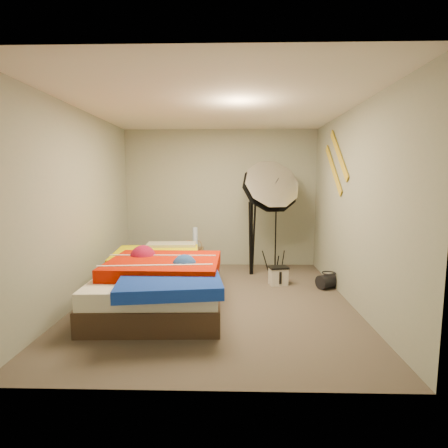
{
  "coord_description": "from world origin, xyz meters",
  "views": [
    {
      "loc": [
        0.23,
        -4.46,
        1.59
      ],
      "look_at": [
        0.1,
        0.6,
        0.95
      ],
      "focal_mm": 28.0,
      "sensor_mm": 36.0,
      "label": 1
    }
  ],
  "objects_px": {
    "tote_bag": "(194,256)",
    "photo_umbrella": "(270,188)",
    "bed": "(163,280)",
    "camera_case": "(278,276)",
    "duffel_bag": "(329,281)",
    "wrapping_roll": "(195,249)",
    "camera_tripod": "(252,229)"
  },
  "relations": [
    {
      "from": "tote_bag",
      "to": "photo_umbrella",
      "type": "relative_size",
      "value": 0.18
    },
    {
      "from": "bed",
      "to": "photo_umbrella",
      "type": "relative_size",
      "value": 1.18
    },
    {
      "from": "camera_case",
      "to": "photo_umbrella",
      "type": "xyz_separation_m",
      "value": [
        -0.08,
        0.67,
        1.32
      ]
    },
    {
      "from": "duffel_bag",
      "to": "photo_umbrella",
      "type": "xyz_separation_m",
      "value": [
        -0.81,
        0.82,
        1.35
      ]
    },
    {
      "from": "tote_bag",
      "to": "bed",
      "type": "distance_m",
      "value": 2.03
    },
    {
      "from": "camera_case",
      "to": "bed",
      "type": "relative_size",
      "value": 0.11
    },
    {
      "from": "wrapping_roll",
      "to": "duffel_bag",
      "type": "xyz_separation_m",
      "value": [
        2.08,
        -0.93,
        -0.28
      ]
    },
    {
      "from": "tote_bag",
      "to": "wrapping_roll",
      "type": "xyz_separation_m",
      "value": [
        0.08,
        -0.38,
        0.21
      ]
    },
    {
      "from": "wrapping_roll",
      "to": "camera_tripod",
      "type": "relative_size",
      "value": 0.57
    },
    {
      "from": "bed",
      "to": "wrapping_roll",
      "type": "bearing_deg",
      "value": 81.42
    },
    {
      "from": "photo_umbrella",
      "to": "camera_tripod",
      "type": "height_order",
      "value": "photo_umbrella"
    },
    {
      "from": "tote_bag",
      "to": "duffel_bag",
      "type": "xyz_separation_m",
      "value": [
        2.15,
        -1.31,
        -0.07
      ]
    },
    {
      "from": "wrapping_roll",
      "to": "camera_case",
      "type": "height_order",
      "value": "wrapping_roll"
    },
    {
      "from": "photo_umbrella",
      "to": "camera_tripod",
      "type": "distance_m",
      "value": 0.74
    },
    {
      "from": "bed",
      "to": "tote_bag",
      "type": "bearing_deg",
      "value": 85.14
    },
    {
      "from": "camera_case",
      "to": "camera_tripod",
      "type": "bearing_deg",
      "value": 111.06
    },
    {
      "from": "wrapping_roll",
      "to": "duffel_bag",
      "type": "bearing_deg",
      "value": -24.21
    },
    {
      "from": "camera_tripod",
      "to": "bed",
      "type": "bearing_deg",
      "value": -130.33
    },
    {
      "from": "wrapping_roll",
      "to": "camera_case",
      "type": "xyz_separation_m",
      "value": [
        1.35,
        -0.79,
        -0.25
      ]
    },
    {
      "from": "photo_umbrella",
      "to": "tote_bag",
      "type": "bearing_deg",
      "value": 159.75
    },
    {
      "from": "tote_bag",
      "to": "photo_umbrella",
      "type": "xyz_separation_m",
      "value": [
        1.34,
        -0.5,
        1.27
      ]
    },
    {
      "from": "tote_bag",
      "to": "camera_case",
      "type": "height_order",
      "value": "tote_bag"
    },
    {
      "from": "photo_umbrella",
      "to": "camera_tripod",
      "type": "bearing_deg",
      "value": -164.35
    },
    {
      "from": "tote_bag",
      "to": "camera_case",
      "type": "distance_m",
      "value": 1.84
    },
    {
      "from": "photo_umbrella",
      "to": "camera_case",
      "type": "bearing_deg",
      "value": -82.96
    },
    {
      "from": "wrapping_roll",
      "to": "photo_umbrella",
      "type": "bearing_deg",
      "value": -5.27
    },
    {
      "from": "tote_bag",
      "to": "camera_tripod",
      "type": "bearing_deg",
      "value": -27.31
    },
    {
      "from": "tote_bag",
      "to": "bed",
      "type": "height_order",
      "value": "bed"
    },
    {
      "from": "camera_case",
      "to": "photo_umbrella",
      "type": "bearing_deg",
      "value": 85.0
    },
    {
      "from": "duffel_bag",
      "to": "photo_umbrella",
      "type": "bearing_deg",
      "value": 104.71
    },
    {
      "from": "camera_tripod",
      "to": "photo_umbrella",
      "type": "bearing_deg",
      "value": 15.65
    },
    {
      "from": "camera_case",
      "to": "duffel_bag",
      "type": "height_order",
      "value": "camera_case"
    }
  ]
}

